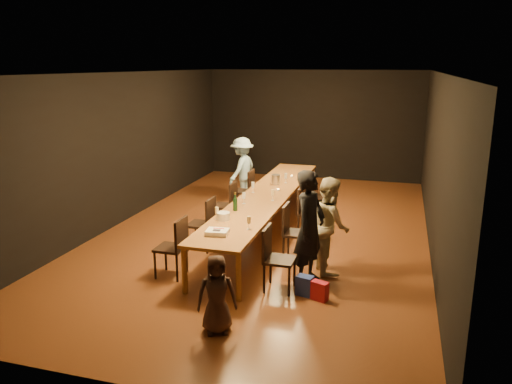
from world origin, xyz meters
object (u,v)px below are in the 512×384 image
(chair_left_3, at_px, (243,191))
(man_blue, at_px, (242,169))
(chair_right_0, at_px, (280,259))
(woman_tan, at_px, (329,225))
(birthday_cake, at_px, (217,232))
(table, at_px, (266,197))
(ice_bucket, at_px, (276,179))
(chair_right_2, at_px, (310,212))
(woman_birthday, at_px, (310,228))
(plate_stack, at_px, (223,216))
(chair_left_1, at_px, (201,224))
(champagne_bottle, at_px, (235,201))
(chair_left_0, at_px, (171,247))
(chair_right_1, at_px, (297,232))
(chair_left_2, at_px, (224,205))
(child, at_px, (217,294))
(chair_right_3, at_px, (320,196))

(chair_left_3, bearing_deg, man_blue, 18.95)
(chair_right_0, distance_m, man_blue, 4.91)
(chair_right_0, xyz_separation_m, woman_tan, (0.57, 0.89, 0.28))
(birthday_cake, bearing_deg, table, 81.48)
(chair_right_0, xyz_separation_m, ice_bucket, (-0.88, 3.27, 0.38))
(table, distance_m, ice_bucket, 0.88)
(table, relative_size, chair_right_2, 6.45)
(woman_birthday, relative_size, plate_stack, 7.87)
(woman_birthday, bearing_deg, chair_right_0, 152.44)
(chair_left_1, distance_m, plate_stack, 0.88)
(chair_right_0, relative_size, champagne_bottle, 2.92)
(man_blue, bearing_deg, chair_right_0, 35.53)
(woman_tan, bearing_deg, chair_left_0, 88.11)
(chair_right_2, bearing_deg, chair_right_0, -0.00)
(chair_left_0, relative_size, chair_left_3, 1.00)
(table, relative_size, chair_left_1, 6.45)
(chair_right_1, relative_size, ice_bucket, 4.70)
(birthday_cake, height_order, ice_bucket, ice_bucket)
(plate_stack, bearing_deg, woman_tan, 7.52)
(chair_right_2, bearing_deg, chair_left_2, -90.00)
(man_blue, relative_size, champagne_bottle, 4.72)
(chair_right_1, xyz_separation_m, chair_left_0, (-1.70, -1.20, 0.00))
(chair_left_2, bearing_deg, plate_stack, -160.57)
(chair_right_2, bearing_deg, table, -90.00)
(chair_left_1, bearing_deg, chair_left_0, -180.00)
(chair_right_2, distance_m, woman_birthday, 2.09)
(chair_left_2, height_order, child, child)
(chair_right_0, height_order, chair_left_1, same)
(birthday_cake, bearing_deg, ice_bucket, 82.48)
(chair_right_1, xyz_separation_m, ice_bucket, (-0.88, 2.07, 0.38))
(table, bearing_deg, woman_tan, -46.79)
(table, bearing_deg, champagne_bottle, -100.56)
(woman_birthday, xyz_separation_m, birthday_cake, (-1.28, -0.40, -0.06))
(chair_right_1, bearing_deg, chair_left_0, -54.78)
(chair_left_1, height_order, chair_left_2, same)
(table, xyz_separation_m, champagne_bottle, (-0.22, -1.19, 0.21))
(man_blue, bearing_deg, chair_left_3, 30.39)
(woman_birthday, relative_size, child, 1.74)
(chair_left_2, distance_m, woman_tan, 2.74)
(chair_right_3, xyz_separation_m, chair_left_3, (-1.70, 0.00, 0.00))
(table, height_order, woman_birthday, woman_birthday)
(man_blue, distance_m, ice_bucket, 1.65)
(birthday_cake, bearing_deg, chair_left_1, 115.58)
(man_blue, relative_size, child, 1.54)
(chair_left_1, relative_size, champagne_bottle, 2.92)
(chair_right_0, relative_size, chair_right_3, 1.00)
(plate_stack, bearing_deg, champagne_bottle, 87.98)
(chair_right_3, bearing_deg, chair_right_2, -0.00)
(chair_left_2, height_order, ice_bucket, ice_bucket)
(chair_right_1, xyz_separation_m, chair_left_2, (-1.70, 1.20, 0.00))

